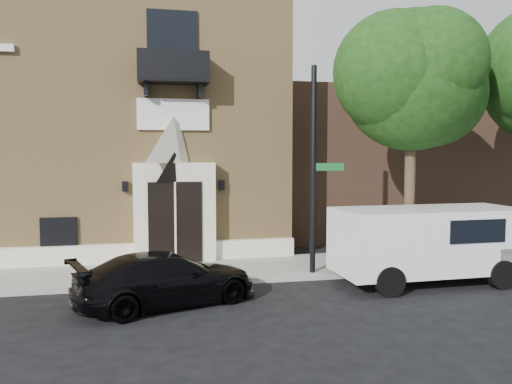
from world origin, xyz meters
TOP-DOWN VIEW (x-y plane):
  - ground at (0.00, 0.00)m, footprint 120.00×120.00m
  - sidewalk at (1.00, 1.50)m, footprint 42.00×3.00m
  - church at (-2.99, 7.95)m, footprint 12.20×11.01m
  - neighbour_building at (12.00, 9.00)m, footprint 18.00×8.00m
  - street_tree_left at (6.03, 0.35)m, footprint 4.97×4.38m
  - black_sedan at (-1.39, -1.51)m, footprint 4.76×3.17m
  - cargo_van at (6.01, -0.93)m, footprint 5.28×2.34m
  - street_sign at (2.92, 0.40)m, footprint 0.93×1.10m
  - fire_hydrant at (6.73, 0.46)m, footprint 0.43×0.35m
  - dumpster at (6.95, 0.37)m, footprint 2.05×1.60m
  - planter at (-0.98, 2.70)m, footprint 0.84×0.78m
  - pedestrian_near at (4.75, 0.85)m, footprint 0.57×0.38m

SIDE VIEW (x-z plane):
  - ground at x=0.00m, z-range 0.00..0.00m
  - sidewalk at x=1.00m, z-range 0.00..0.15m
  - fire_hydrant at x=6.73m, z-range 0.14..0.90m
  - planter at x=-0.98m, z-range 0.15..0.94m
  - black_sedan at x=-1.39m, z-range 0.00..1.28m
  - dumpster at x=6.95m, z-range 0.16..1.34m
  - pedestrian_near at x=4.75m, z-range 0.15..1.69m
  - cargo_van at x=6.01m, z-range 0.12..2.25m
  - street_sign at x=2.92m, z-range 0.17..6.18m
  - neighbour_building at x=12.00m, z-range 0.00..6.40m
  - church at x=-2.99m, z-range -0.02..9.28m
  - street_tree_left at x=6.03m, z-range 1.98..9.75m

